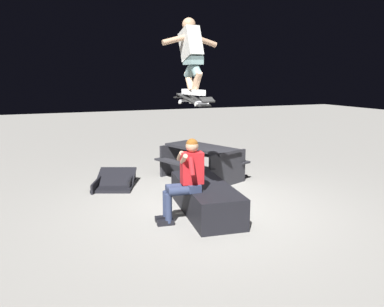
{
  "coord_description": "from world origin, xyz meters",
  "views": [
    {
      "loc": [
        -5.78,
        2.74,
        2.26
      ],
      "look_at": [
        -0.4,
        0.52,
        1.09
      ],
      "focal_mm": 35.91,
      "sensor_mm": 36.0,
      "label": 1
    }
  ],
  "objects": [
    {
      "name": "person_sitting_on_ledge",
      "position": [
        -0.38,
        0.62,
        0.74
      ],
      "size": [
        0.6,
        0.77,
        1.33
      ],
      "color": "#2D3856",
      "rests_on": "ground"
    },
    {
      "name": "picnic_table_back",
      "position": [
        1.87,
        -0.65,
        0.5
      ],
      "size": [
        2.07,
        1.87,
        0.75
      ],
      "color": "#28282D",
      "rests_on": "ground"
    },
    {
      "name": "kicker_ramp",
      "position": [
        2.01,
        1.27,
        0.06
      ],
      "size": [
        1.25,
        1.12,
        0.4
      ],
      "color": "black",
      "rests_on": "ground"
    },
    {
      "name": "skateboard",
      "position": [
        -0.44,
        0.52,
        1.92
      ],
      "size": [
        1.03,
        0.26,
        0.16
      ],
      "color": "black"
    },
    {
      "name": "skater_airborne",
      "position": [
        -0.38,
        0.52,
        2.61
      ],
      "size": [
        0.62,
        0.89,
        1.12
      ],
      "color": "white"
    },
    {
      "name": "ground_plane",
      "position": [
        0.0,
        0.0,
        0.0
      ],
      "size": [
        40.0,
        40.0,
        0.0
      ],
      "primitive_type": "plane",
      "color": "gray"
    },
    {
      "name": "ledge_box_main",
      "position": [
        -0.13,
        0.16,
        0.25
      ],
      "size": [
        2.08,
        0.99,
        0.49
      ],
      "primitive_type": "cube",
      "rotation": [
        0.0,
        0.0,
        -0.13
      ],
      "color": "black",
      "rests_on": "ground"
    }
  ]
}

